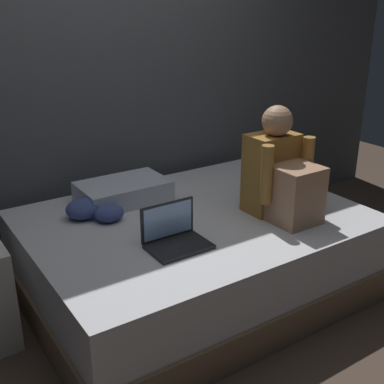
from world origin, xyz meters
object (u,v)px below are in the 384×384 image
(person_sitting, at_px, (281,175))
(pillow, at_px, (123,191))
(laptop, at_px, (174,236))
(clothes_pile, at_px, (93,210))
(bed, at_px, (195,254))

(person_sitting, xyz_separation_m, pillow, (-0.69, 0.71, -0.19))
(laptop, distance_m, clothes_pile, 0.60)
(laptop, height_order, pillow, laptop)
(bed, xyz_separation_m, laptop, (-0.30, -0.26, 0.32))
(person_sitting, xyz_separation_m, laptop, (-0.74, 0.00, -0.20))
(person_sitting, relative_size, laptop, 2.05)
(person_sitting, distance_m, laptop, 0.76)
(person_sitting, height_order, clothes_pile, person_sitting)
(bed, relative_size, person_sitting, 3.05)
(bed, bearing_deg, clothes_pile, 151.05)
(bed, relative_size, clothes_pile, 6.60)
(bed, distance_m, person_sitting, 0.72)
(person_sitting, relative_size, clothes_pile, 2.16)
(bed, distance_m, laptop, 0.51)
(bed, bearing_deg, laptop, -139.45)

